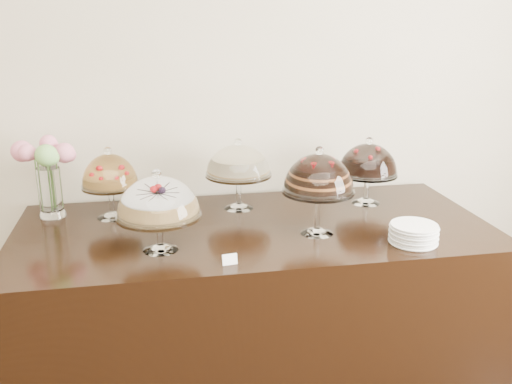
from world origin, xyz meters
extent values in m
cube|color=#C0B69B|center=(0.00, 3.00, 1.50)|extent=(5.00, 0.04, 3.00)
cube|color=black|center=(0.19, 2.45, 0.45)|extent=(2.20, 1.00, 0.90)
cone|color=white|center=(-0.25, 2.24, 0.91)|extent=(0.15, 0.15, 0.02)
cylinder|color=white|center=(-0.25, 2.24, 0.99)|extent=(0.03, 0.03, 0.12)
cylinder|color=white|center=(-0.25, 2.24, 1.05)|extent=(0.35, 0.35, 0.01)
cylinder|color=tan|center=(-0.25, 2.24, 1.09)|extent=(0.27, 0.27, 0.06)
sphere|color=red|center=(-0.17, 2.26, 1.13)|extent=(0.02, 0.02, 0.02)
sphere|color=red|center=(-0.30, 2.29, 1.13)|extent=(0.02, 0.02, 0.02)
sphere|color=red|center=(-0.26, 2.17, 1.13)|extent=(0.02, 0.02, 0.02)
sphere|color=white|center=(-0.25, 2.24, 1.23)|extent=(0.04, 0.04, 0.04)
cone|color=white|center=(0.45, 2.30, 0.91)|extent=(0.15, 0.15, 0.02)
cylinder|color=white|center=(0.45, 2.30, 1.01)|extent=(0.03, 0.03, 0.17)
cylinder|color=white|center=(0.45, 2.30, 1.10)|extent=(0.32, 0.32, 0.01)
cylinder|color=black|center=(0.45, 2.30, 1.16)|extent=(0.23, 0.23, 0.10)
sphere|color=red|center=(0.51, 2.32, 1.22)|extent=(0.02, 0.02, 0.02)
sphere|color=red|center=(0.45, 2.37, 1.22)|extent=(0.02, 0.02, 0.02)
sphere|color=red|center=(0.39, 2.32, 1.22)|extent=(0.02, 0.02, 0.02)
sphere|color=red|center=(0.42, 2.25, 1.22)|extent=(0.02, 0.02, 0.02)
sphere|color=red|center=(0.49, 2.25, 1.22)|extent=(0.02, 0.02, 0.02)
sphere|color=white|center=(0.45, 2.30, 1.28)|extent=(0.04, 0.04, 0.04)
cone|color=white|center=(0.16, 2.71, 0.91)|extent=(0.15, 0.15, 0.02)
cylinder|color=white|center=(0.16, 2.71, 1.00)|extent=(0.03, 0.03, 0.15)
cylinder|color=white|center=(0.16, 2.71, 1.08)|extent=(0.33, 0.33, 0.01)
cylinder|color=beige|center=(0.16, 2.71, 1.12)|extent=(0.26, 0.26, 0.08)
sphere|color=white|center=(0.16, 2.71, 1.24)|extent=(0.04, 0.04, 0.04)
cone|color=white|center=(0.83, 2.67, 0.91)|extent=(0.15, 0.15, 0.02)
cylinder|color=white|center=(0.83, 2.67, 0.99)|extent=(0.03, 0.03, 0.13)
cylinder|color=white|center=(0.83, 2.67, 1.06)|extent=(0.31, 0.31, 0.01)
cylinder|color=black|center=(0.83, 2.67, 1.10)|extent=(0.25, 0.25, 0.07)
sphere|color=red|center=(0.89, 2.69, 1.15)|extent=(0.02, 0.02, 0.02)
sphere|color=red|center=(0.78, 2.72, 1.15)|extent=(0.02, 0.02, 0.02)
sphere|color=red|center=(0.81, 2.61, 1.15)|extent=(0.02, 0.02, 0.02)
sphere|color=white|center=(0.83, 2.67, 1.23)|extent=(0.04, 0.04, 0.04)
cone|color=white|center=(-0.46, 2.69, 0.91)|extent=(0.15, 0.15, 0.02)
cylinder|color=white|center=(-0.46, 2.69, 0.99)|extent=(0.03, 0.03, 0.13)
cylinder|color=white|center=(-0.46, 2.69, 1.06)|extent=(0.27, 0.27, 0.01)
cylinder|color=#B37D34|center=(-0.46, 2.69, 1.08)|extent=(0.23, 0.23, 0.04)
sphere|color=red|center=(-0.40, 2.71, 1.11)|extent=(0.02, 0.02, 0.02)
sphere|color=red|center=(-0.45, 2.75, 1.11)|extent=(0.02, 0.02, 0.02)
sphere|color=red|center=(-0.51, 2.73, 1.11)|extent=(0.02, 0.02, 0.02)
sphere|color=red|center=(-0.52, 2.67, 1.11)|extent=(0.02, 0.02, 0.02)
sphere|color=red|center=(-0.48, 2.63, 1.11)|extent=(0.02, 0.02, 0.02)
sphere|color=red|center=(-0.42, 2.65, 1.11)|extent=(0.02, 0.02, 0.02)
sphere|color=white|center=(-0.46, 2.69, 1.23)|extent=(0.04, 0.04, 0.04)
cylinder|color=white|center=(-0.75, 2.76, 1.02)|extent=(0.11, 0.11, 0.24)
cylinder|color=#476B2D|center=(-0.71, 2.77, 1.08)|extent=(0.01, 0.01, 0.27)
sphere|color=pink|center=(-0.67, 2.77, 1.21)|extent=(0.10, 0.10, 0.10)
cylinder|color=#476B2D|center=(-0.75, 2.79, 1.10)|extent=(0.01, 0.01, 0.31)
sphere|color=pink|center=(-0.75, 2.81, 1.25)|extent=(0.08, 0.08, 0.08)
cylinder|color=#476B2D|center=(-0.81, 2.79, 1.08)|extent=(0.01, 0.01, 0.28)
sphere|color=pink|center=(-0.87, 2.82, 1.22)|extent=(0.10, 0.10, 0.10)
cylinder|color=#476B2D|center=(-0.79, 2.73, 1.09)|extent=(0.01, 0.01, 0.30)
sphere|color=pink|center=(-0.82, 2.69, 1.24)|extent=(0.08, 0.08, 0.08)
cylinder|color=#476B2D|center=(-0.75, 2.72, 1.08)|extent=(0.01, 0.01, 0.29)
sphere|color=#6FAA52|center=(-0.74, 2.67, 1.23)|extent=(0.10, 0.10, 0.10)
cylinder|color=white|center=(0.83, 2.12, 0.90)|extent=(0.20, 0.20, 0.01)
cylinder|color=white|center=(0.83, 2.12, 0.92)|extent=(0.19, 0.19, 0.01)
cylinder|color=white|center=(0.83, 2.12, 0.93)|extent=(0.20, 0.20, 0.01)
cylinder|color=white|center=(0.83, 2.12, 0.94)|extent=(0.19, 0.19, 0.01)
cylinder|color=white|center=(0.83, 2.12, 0.95)|extent=(0.20, 0.20, 0.01)
cylinder|color=white|center=(0.83, 2.12, 0.96)|extent=(0.19, 0.19, 0.01)
cylinder|color=white|center=(0.83, 2.12, 0.97)|extent=(0.20, 0.20, 0.01)
cylinder|color=white|center=(0.83, 2.12, 0.98)|extent=(0.19, 0.19, 0.01)
cube|color=white|center=(0.02, 2.04, 0.92)|extent=(0.06, 0.02, 0.04)
camera|label=1|loc=(-0.26, 0.00, 1.85)|focal=40.00mm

